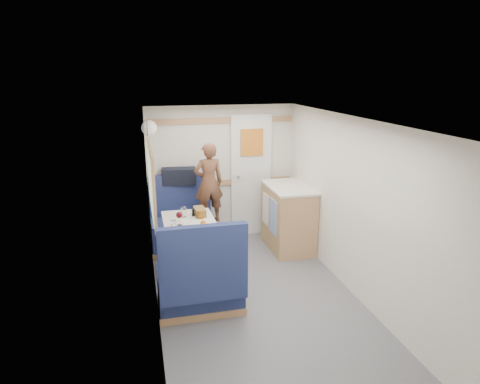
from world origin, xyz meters
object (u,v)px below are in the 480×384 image
object	(u,v)px
wine_glass	(179,216)
tray	(202,225)
dinette_table	(190,233)
dome_light	(149,128)
galley_counter	(288,217)
bench_near	(201,286)
person	(209,183)
pepper_grinder	(193,213)
bench_far	(183,229)
bread_loaf	(200,212)
beer_glass	(201,215)
tumbler_left	(173,225)
orange_fruit	(203,223)
duffel_bag	(179,176)
cheese_block	(199,229)
tumbler_mid	(184,212)

from	to	relation	value
wine_glass	tray	bearing A→B (deg)	-12.48
dinette_table	dome_light	xyz separation A→B (m)	(-0.39, 0.85, 1.18)
galley_counter	bench_near	bearing A→B (deg)	-136.06
person	pepper_grinder	distance (m)	0.65
bench_far	bread_loaf	world-z (taller)	bench_far
beer_glass	tumbler_left	bearing A→B (deg)	-142.56
bench_far	galley_counter	xyz separation A→B (m)	(1.47, -0.31, 0.17)
tray	pepper_grinder	distance (m)	0.36
dome_light	orange_fruit	distance (m)	1.56
tray	bench_near	bearing A→B (deg)	-100.60
duffel_bag	bench_near	bearing A→B (deg)	-84.14
cheese_block	bread_loaf	xyz separation A→B (m)	(0.10, 0.56, 0.01)
dome_light	wine_glass	distance (m)	1.36
duffel_bag	wine_glass	bearing A→B (deg)	-90.06
dome_light	tumbler_left	world-z (taller)	dome_light
tray	tumbler_left	world-z (taller)	tumbler_left
dome_light	galley_counter	bearing A→B (deg)	-9.18
bench_far	tumbler_left	size ratio (longest dim) A/B	9.95
person	tumbler_left	bearing A→B (deg)	52.49
person	tray	distance (m)	0.95
orange_fruit	cheese_block	size ratio (longest dim) A/B	0.69
pepper_grinder	bread_loaf	size ratio (longest dim) A/B	0.38
galley_counter	person	xyz separation A→B (m)	(-1.11, 0.15, 0.54)
cheese_block	wine_glass	bearing A→B (deg)	126.94
galley_counter	bread_loaf	xyz separation A→B (m)	(-1.31, -0.37, 0.30)
dinette_table	wine_glass	size ratio (longest dim) A/B	5.48
dome_light	person	bearing A→B (deg)	-11.62
bench_far	tray	bearing A→B (deg)	-83.04
dome_light	orange_fruit	world-z (taller)	dome_light
wine_glass	tumbler_left	bearing A→B (deg)	-126.65
tumbler_mid	person	bearing A→B (deg)	52.11
bench_far	tumbler_left	world-z (taller)	bench_far
cheese_block	beer_glass	xyz separation A→B (m)	(0.09, 0.42, 0.02)
galley_counter	orange_fruit	distance (m)	1.59
duffel_bag	person	bearing A→B (deg)	-43.68
galley_counter	beer_glass	bearing A→B (deg)	-158.92
dinette_table	cheese_block	xyz separation A→B (m)	(0.06, -0.38, 0.19)
wine_glass	beer_glass	bearing A→B (deg)	30.88
galley_counter	person	distance (m)	1.24
galley_counter	beer_glass	world-z (taller)	galley_counter
tray	beer_glass	distance (m)	0.23
wine_glass	tumbler_left	world-z (taller)	wine_glass
pepper_grinder	person	bearing A→B (deg)	61.09
wine_glass	cheese_block	bearing A→B (deg)	-53.06
cheese_block	bench_near	bearing A→B (deg)	-96.74
dinette_table	tumbler_mid	world-z (taller)	tumbler_mid
cheese_block	pepper_grinder	bearing A→B (deg)	88.78
orange_fruit	pepper_grinder	size ratio (longest dim) A/B	0.73
bench_far	tray	size ratio (longest dim) A/B	3.22
person	cheese_block	world-z (taller)	person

